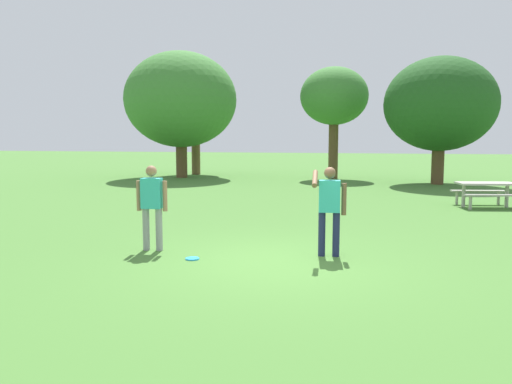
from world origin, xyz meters
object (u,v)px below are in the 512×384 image
Objects in this scene: person_catcher at (329,204)px; tree_tall_left at (181,100)px; person_thrower at (152,202)px; picnic_table_near at (485,189)px; frisbee at (192,259)px; tree_broad_center at (195,109)px; tree_far_right at (334,97)px; tree_slender_mid at (440,104)px.

tree_tall_left is at bearing 119.13° from person_catcher.
tree_tall_left is (-5.82, 16.71, 3.19)m from person_thrower.
picnic_table_near is (7.60, 7.89, -0.38)m from person_thrower.
person_thrower is 1.46m from frisbee.
tree_tall_left reaches higher than person_thrower.
tree_tall_left reaches higher than frisbee.
tree_broad_center is at bearing 107.00° from person_thrower.
person_catcher is at bearing -86.20° from tree_far_right.
tree_tall_left is at bearing 109.19° from person_thrower.
tree_tall_left reaches higher than person_catcher.
person_thrower is at bearing -133.94° from picnic_table_near.
frisbee is 17.63m from tree_slender_mid.
person_catcher is at bearing -60.87° from tree_tall_left.
tree_slender_mid reaches higher than person_thrower.
person_thrower is 1.00× the size of person_catcher.
frisbee is at bearing -68.45° from tree_tall_left.
person_thrower and person_catcher have the same top height.
tree_broad_center is (-9.17, 18.74, 2.79)m from person_catcher.
tree_broad_center is (0.01, 2.28, -0.38)m from tree_tall_left.
frisbee is 0.04× the size of tree_far_right.
tree_broad_center is at bearing 165.30° from tree_slender_mid.
tree_tall_left is (-13.42, 8.82, 3.57)m from picnic_table_near.
person_thrower reaches higher than frisbee.
person_thrower is 6.55× the size of frisbee.
tree_broad_center is at bearing 116.06° from person_catcher.
frisbee is 18.90m from tree_far_right.
tree_slender_mid is at bearing -4.93° from tree_tall_left.
picnic_table_near is at bearing 51.87° from frisbee.
tree_far_right is at bearing 118.50° from picnic_table_near.
frisbee is at bearing -110.84° from tree_slender_mid.
tree_tall_left is 2.31m from tree_broad_center.
picnic_table_near is at bearing -61.50° from tree_far_right.
tree_broad_center is (-13.41, 11.10, 3.19)m from picnic_table_near.
person_catcher is 2.66m from frisbee.
tree_tall_left is at bearing 175.07° from tree_slender_mid.
frisbee is at bearing -28.01° from person_thrower.
tree_slender_mid is (4.94, -2.26, -0.58)m from tree_far_right.
frisbee is 10.72m from picnic_table_near.
tree_far_right is (-1.17, 17.61, 3.27)m from person_catcher.
person_catcher is 16.03m from tree_slender_mid.
person_thrower is 17.98m from tree_tall_left.
person_catcher is 19.11m from tree_tall_left.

